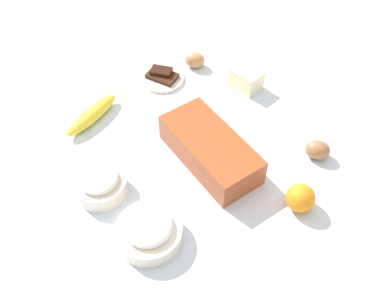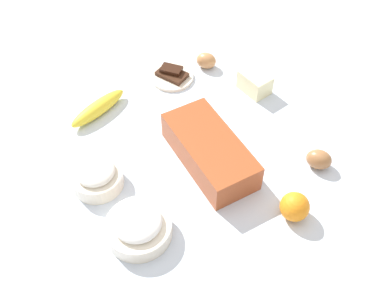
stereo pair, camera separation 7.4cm
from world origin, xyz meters
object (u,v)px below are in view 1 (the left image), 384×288
Objects in this scene: loaf_pan at (210,149)px; orange_fruit at (300,198)px; flour_bowl at (100,184)px; egg_beside_bowl at (195,60)px; sugar_bowl at (149,230)px; chocolate_plate at (162,77)px; banana at (92,115)px; egg_near_butter at (317,150)px; butter_block at (246,79)px.

loaf_pan is 4.32× the size of orange_fruit.
flour_bowl is 2.01× the size of egg_beside_bowl.
sugar_bowl and orange_fruit have the same top height.
loaf_pan is 2.29× the size of chocolate_plate.
sugar_bowl is 2.41× the size of egg_beside_bowl.
banana is (0.39, -0.13, -0.01)m from sugar_bowl.
chocolate_plate is (0.39, -0.38, -0.02)m from sugar_bowl.
loaf_pan is 2.36× the size of flour_bowl.
egg_near_butter is at bearing -170.57° from chocolate_plate.
egg_beside_bowl is at bearing -19.32° from orange_fruit.
butter_block reaches higher than egg_near_butter.
loaf_pan is 0.25m from orange_fruit.
banana is at bearing 31.05° from loaf_pan.
loaf_pan is 0.36m from banana.
loaf_pan is at bearing 141.33° from egg_beside_bowl.
egg_near_butter is (0.06, -0.16, -0.01)m from orange_fruit.
loaf_pan is at bearing -76.23° from sugar_bowl.
sugar_bowl is (-0.06, 0.26, -0.01)m from loaf_pan.
banana is 0.37m from egg_beside_bowl.
sugar_bowl is 0.54m from chocolate_plate.
egg_beside_bowl is (0.30, -0.24, -0.02)m from loaf_pan.
egg_near_butter is at bearing -146.71° from banana.
butter_block is 0.18m from egg_beside_bowl.
banana is (0.33, 0.13, -0.02)m from loaf_pan.
flour_bowl and orange_fruit have the same top height.
flour_bowl is at bearing 57.38° from egg_near_butter.
banana is 2.95× the size of egg_near_butter.
sugar_bowl is at bearing 125.93° from egg_beside_bowl.
flour_bowl is at bearing 40.49° from orange_fruit.
chocolate_plate is (0.20, 0.16, -0.02)m from butter_block.
butter_block is (0.19, -0.54, -0.00)m from sugar_bowl.
flour_bowl reaches higher than banana.
banana is 2.11× the size of butter_block.
banana is 0.62m from egg_near_butter.
flour_bowl is 0.44m from chocolate_plate.
orange_fruit is (-0.18, -0.31, 0.00)m from sugar_bowl.
chocolate_plate is (0.57, -0.07, -0.02)m from orange_fruit.
sugar_bowl is at bearing 59.29° from orange_fruit.
orange_fruit is at bearing -159.86° from loaf_pan.
sugar_bowl is at bearing 109.24° from butter_block.
butter_block is at bearing -56.68° from loaf_pan.
flour_bowl is at bearing 75.64° from loaf_pan.
sugar_bowl is at bearing 75.49° from egg_near_butter.
flour_bowl reaches higher than egg_near_butter.
flour_bowl is at bearing 118.34° from chocolate_plate.
egg_near_butter is at bearing -104.51° from sugar_bowl.
sugar_bowl is 0.79× the size of banana.
egg_near_butter is (-0.18, -0.21, -0.02)m from loaf_pan.
butter_block is (0.01, -0.54, -0.00)m from flour_bowl.
egg_near_butter is at bearing -68.65° from orange_fruit.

